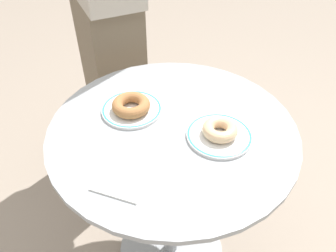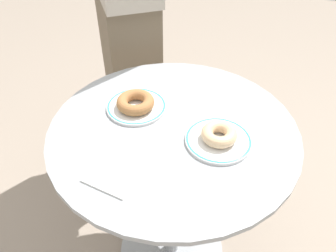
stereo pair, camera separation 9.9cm
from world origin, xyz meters
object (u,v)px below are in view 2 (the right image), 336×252
(donut_glazed, at_px, (219,134))
(donut_cinnamon, at_px, (135,102))
(cafe_table, at_px, (173,182))
(plate_left, at_px, (136,106))
(plate_right, at_px, (218,140))
(paper_napkin, at_px, (115,173))
(person_figure, at_px, (126,12))

(donut_glazed, bearing_deg, donut_cinnamon, 166.55)
(cafe_table, relative_size, plate_left, 3.94)
(donut_glazed, bearing_deg, plate_right, 90.00)
(donut_cinnamon, relative_size, paper_napkin, 0.93)
(cafe_table, distance_m, donut_cinnamon, 0.33)
(plate_left, relative_size, plate_right, 1.00)
(plate_left, height_order, person_figure, person_figure)
(cafe_table, xyz_separation_m, plate_left, (-0.14, 0.06, 0.27))
(paper_napkin, height_order, person_figure, person_figure)
(cafe_table, xyz_separation_m, donut_cinnamon, (-0.14, 0.05, 0.30))
(donut_cinnamon, bearing_deg, plate_right, -13.45)
(plate_left, xyz_separation_m, plate_right, (0.29, -0.08, -0.00))
(plate_right, bearing_deg, paper_napkin, -139.36)
(donut_glazed, distance_m, person_figure, 0.78)
(paper_napkin, distance_m, person_figure, 0.83)
(plate_right, height_order, person_figure, person_figure)
(plate_left, relative_size, person_figure, 0.11)
(plate_left, bearing_deg, donut_glazed, -15.04)
(cafe_table, distance_m, donut_glazed, 0.33)
(cafe_table, distance_m, plate_right, 0.31)
(plate_right, relative_size, paper_napkin, 1.48)
(paper_napkin, bearing_deg, donut_glazed, 40.64)
(person_figure, bearing_deg, donut_glazed, -47.24)
(donut_glazed, distance_m, paper_napkin, 0.32)
(donut_glazed, bearing_deg, cafe_table, 171.69)
(cafe_table, relative_size, paper_napkin, 5.84)
(cafe_table, relative_size, donut_cinnamon, 6.27)
(donut_cinnamon, bearing_deg, plate_left, 100.15)
(donut_cinnamon, distance_m, donut_glazed, 0.30)
(cafe_table, height_order, plate_right, plate_right)
(person_figure, bearing_deg, plate_right, -47.24)
(cafe_table, height_order, paper_napkin, paper_napkin)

